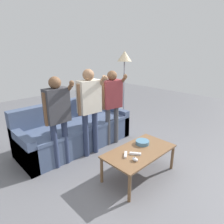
{
  "coord_description": "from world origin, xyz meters",
  "views": [
    {
      "loc": [
        -2.08,
        -1.66,
        1.86
      ],
      "look_at": [
        -0.09,
        0.41,
        0.92
      ],
      "focal_mm": 31.11,
      "sensor_mm": 36.0,
      "label": 1
    }
  ],
  "objects_px": {
    "coffee_table": "(139,153)",
    "snack_bowl": "(142,142)",
    "couch": "(75,131)",
    "player_left": "(58,112)",
    "game_remote_wand_far": "(135,154)",
    "game_remote_wand_near": "(126,155)",
    "player_right": "(112,99)",
    "game_remote_nunchuk": "(135,159)",
    "player_center": "(89,103)",
    "floor_lamp": "(124,63)"
  },
  "relations": [
    {
      "from": "coffee_table",
      "to": "snack_bowl",
      "type": "bearing_deg",
      "value": 26.69
    },
    {
      "from": "couch",
      "to": "snack_bowl",
      "type": "distance_m",
      "value": 1.46
    },
    {
      "from": "player_left",
      "to": "game_remote_wand_far",
      "type": "xyz_separation_m",
      "value": [
        0.57,
        -1.09,
        -0.49
      ]
    },
    {
      "from": "snack_bowl",
      "to": "game_remote_wand_near",
      "type": "xyz_separation_m",
      "value": [
        -0.45,
        -0.05,
        -0.01
      ]
    },
    {
      "from": "coffee_table",
      "to": "player_right",
      "type": "bearing_deg",
      "value": 67.18
    },
    {
      "from": "player_right",
      "to": "game_remote_nunchuk",
      "type": "bearing_deg",
      "value": -120.97
    },
    {
      "from": "player_center",
      "to": "player_right",
      "type": "height_order",
      "value": "player_center"
    },
    {
      "from": "coffee_table",
      "to": "player_right",
      "type": "distance_m",
      "value": 1.26
    },
    {
      "from": "coffee_table",
      "to": "player_center",
      "type": "xyz_separation_m",
      "value": [
        -0.13,
        1.01,
        0.59
      ]
    },
    {
      "from": "floor_lamp",
      "to": "player_center",
      "type": "xyz_separation_m",
      "value": [
        -1.32,
        -0.43,
        -0.57
      ]
    },
    {
      "from": "player_center",
      "to": "game_remote_wand_near",
      "type": "distance_m",
      "value": 1.11
    },
    {
      "from": "couch",
      "to": "coffee_table",
      "type": "height_order",
      "value": "couch"
    },
    {
      "from": "coffee_table",
      "to": "snack_bowl",
      "type": "relative_size",
      "value": 5.23
    },
    {
      "from": "couch",
      "to": "floor_lamp",
      "type": "height_order",
      "value": "floor_lamp"
    },
    {
      "from": "game_remote_nunchuk",
      "to": "floor_lamp",
      "type": "xyz_separation_m",
      "value": [
        1.46,
        1.57,
        1.1
      ]
    },
    {
      "from": "game_remote_nunchuk",
      "to": "floor_lamp",
      "type": "height_order",
      "value": "floor_lamp"
    },
    {
      "from": "coffee_table",
      "to": "couch",
      "type": "bearing_deg",
      "value": 95.38
    },
    {
      "from": "coffee_table",
      "to": "game_remote_nunchuk",
      "type": "relative_size",
      "value": 12.5
    },
    {
      "from": "game_remote_nunchuk",
      "to": "player_left",
      "type": "distance_m",
      "value": 1.36
    },
    {
      "from": "snack_bowl",
      "to": "coffee_table",
      "type": "bearing_deg",
      "value": -153.31
    },
    {
      "from": "game_remote_nunchuk",
      "to": "player_center",
      "type": "xyz_separation_m",
      "value": [
        0.14,
        1.14,
        0.52
      ]
    },
    {
      "from": "player_right",
      "to": "game_remote_wand_far",
      "type": "relative_size",
      "value": 9.69
    },
    {
      "from": "floor_lamp",
      "to": "couch",
      "type": "bearing_deg",
      "value": 176.96
    },
    {
      "from": "floor_lamp",
      "to": "game_remote_wand_near",
      "type": "height_order",
      "value": "floor_lamp"
    },
    {
      "from": "couch",
      "to": "game_remote_wand_far",
      "type": "distance_m",
      "value": 1.54
    },
    {
      "from": "game_remote_wand_near",
      "to": "game_remote_nunchuk",
      "type": "bearing_deg",
      "value": -93.35
    },
    {
      "from": "snack_bowl",
      "to": "game_remote_nunchuk",
      "type": "distance_m",
      "value": 0.51
    },
    {
      "from": "game_remote_nunchuk",
      "to": "player_left",
      "type": "relative_size",
      "value": 0.06
    },
    {
      "from": "game_remote_wand_near",
      "to": "floor_lamp",
      "type": "bearing_deg",
      "value": 43.79
    },
    {
      "from": "snack_bowl",
      "to": "player_center",
      "type": "height_order",
      "value": "player_center"
    },
    {
      "from": "player_center",
      "to": "player_right",
      "type": "distance_m",
      "value": 0.57
    },
    {
      "from": "coffee_table",
      "to": "game_remote_wand_far",
      "type": "bearing_deg",
      "value": -166.53
    },
    {
      "from": "couch",
      "to": "game_remote_wand_far",
      "type": "relative_size",
      "value": 14.36
    },
    {
      "from": "coffee_table",
      "to": "floor_lamp",
      "type": "bearing_deg",
      "value": 50.25
    },
    {
      "from": "snack_bowl",
      "to": "game_remote_nunchuk",
      "type": "height_order",
      "value": "snack_bowl"
    },
    {
      "from": "player_right",
      "to": "snack_bowl",
      "type": "bearing_deg",
      "value": -104.75
    },
    {
      "from": "player_center",
      "to": "game_remote_wand_far",
      "type": "xyz_separation_m",
      "value": [
        -0.01,
        -1.04,
        -0.53
      ]
    },
    {
      "from": "game_remote_nunchuk",
      "to": "player_left",
      "type": "bearing_deg",
      "value": 110.21
    },
    {
      "from": "snack_bowl",
      "to": "player_center",
      "type": "bearing_deg",
      "value": 109.36
    },
    {
      "from": "snack_bowl",
      "to": "game_remote_wand_near",
      "type": "relative_size",
      "value": 1.5
    },
    {
      "from": "coffee_table",
      "to": "player_left",
      "type": "relative_size",
      "value": 0.75
    },
    {
      "from": "coffee_table",
      "to": "player_right",
      "type": "height_order",
      "value": "player_right"
    },
    {
      "from": "floor_lamp",
      "to": "player_right",
      "type": "height_order",
      "value": "floor_lamp"
    },
    {
      "from": "game_remote_nunchuk",
      "to": "player_right",
      "type": "bearing_deg",
      "value": 59.03
    },
    {
      "from": "couch",
      "to": "player_right",
      "type": "bearing_deg",
      "value": -38.58
    },
    {
      "from": "coffee_table",
      "to": "snack_bowl",
      "type": "xyz_separation_m",
      "value": [
        0.19,
        0.1,
        0.08
      ]
    },
    {
      "from": "player_left",
      "to": "couch",
      "type": "bearing_deg",
      "value": 38.41
    },
    {
      "from": "snack_bowl",
      "to": "game_remote_wand_far",
      "type": "distance_m",
      "value": 0.35
    },
    {
      "from": "floor_lamp",
      "to": "player_center",
      "type": "height_order",
      "value": "floor_lamp"
    },
    {
      "from": "couch",
      "to": "player_center",
      "type": "bearing_deg",
      "value": -88.74
    }
  ]
}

